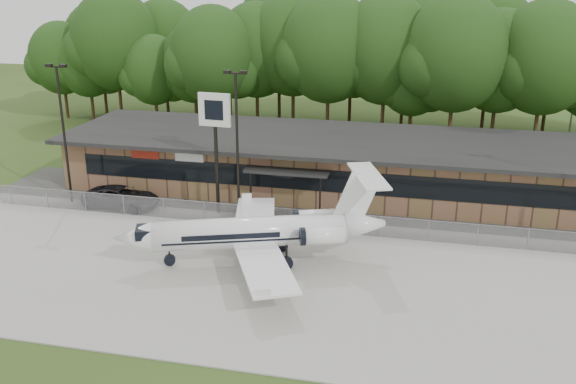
% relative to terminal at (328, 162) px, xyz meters
% --- Properties ---
extents(ground, '(160.00, 160.00, 0.00)m').
position_rel_terminal_xyz_m(ground, '(0.00, -23.94, -2.18)').
color(ground, '#304318').
rests_on(ground, ground).
extents(apron, '(64.00, 18.00, 0.08)m').
position_rel_terminal_xyz_m(apron, '(0.00, -15.94, -2.14)').
color(apron, '#9E9B93').
rests_on(apron, ground).
extents(parking_lot, '(50.00, 9.00, 0.06)m').
position_rel_terminal_xyz_m(parking_lot, '(0.00, -4.44, -2.15)').
color(parking_lot, '#383835').
rests_on(parking_lot, ground).
extents(terminal, '(41.00, 11.65, 4.30)m').
position_rel_terminal_xyz_m(terminal, '(0.00, 0.00, 0.00)').
color(terminal, brown).
rests_on(terminal, ground).
extents(fence, '(46.00, 0.04, 1.52)m').
position_rel_terminal_xyz_m(fence, '(0.00, -8.94, -1.40)').
color(fence, gray).
rests_on(fence, ground).
extents(treeline, '(72.00, 12.00, 15.00)m').
position_rel_terminal_xyz_m(treeline, '(0.00, 18.06, 5.32)').
color(treeline, '#1A3811').
rests_on(treeline, ground).
extents(light_pole_left, '(1.55, 0.30, 10.23)m').
position_rel_terminal_xyz_m(light_pole_left, '(-18.00, -7.44, 3.80)').
color(light_pole_left, black).
rests_on(light_pole_left, ground).
extents(light_pole_mid, '(1.55, 0.30, 10.23)m').
position_rel_terminal_xyz_m(light_pole_mid, '(-5.00, -7.44, 3.80)').
color(light_pole_mid, black).
rests_on(light_pole_mid, ground).
extents(business_jet, '(15.74, 14.08, 5.37)m').
position_rel_terminal_xyz_m(business_jet, '(-1.62, -14.20, -0.26)').
color(business_jet, white).
rests_on(business_jet, ground).
extents(suv, '(5.73, 2.85, 1.56)m').
position_rel_terminal_xyz_m(suv, '(-13.86, -7.57, -1.40)').
color(suv, '#272729').
rests_on(suv, ground).
extents(pole_sign, '(2.27, 0.41, 8.63)m').
position_rel_terminal_xyz_m(pole_sign, '(-6.62, -7.14, 4.42)').
color(pole_sign, black).
rests_on(pole_sign, ground).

